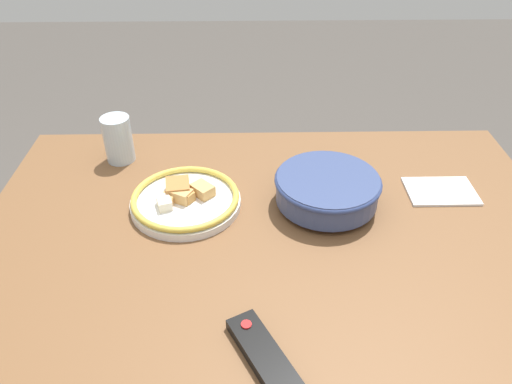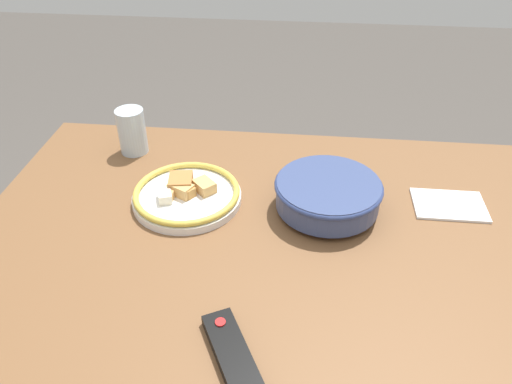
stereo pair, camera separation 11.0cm
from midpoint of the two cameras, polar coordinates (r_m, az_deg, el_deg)
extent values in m
cube|color=brown|center=(1.03, -1.09, -7.14)|extent=(1.26, 0.94, 0.04)
cylinder|color=brown|center=(1.68, 18.57, -6.66)|extent=(0.06, 0.06, 0.72)
cylinder|color=brown|center=(1.68, -20.54, -7.09)|extent=(0.06, 0.06, 0.72)
cylinder|color=#384775|center=(1.13, 5.22, -1.25)|extent=(0.10, 0.10, 0.01)
cylinder|color=#384775|center=(1.10, 5.32, 0.27)|extent=(0.23, 0.23, 0.06)
cylinder|color=#9E4C1E|center=(1.11, 5.31, 0.08)|extent=(0.20, 0.20, 0.05)
torus|color=navy|center=(1.09, 5.38, 1.20)|extent=(0.24, 0.24, 0.01)
cylinder|color=white|center=(1.14, -10.79, -1.33)|extent=(0.25, 0.25, 0.02)
torus|color=gold|center=(1.13, -10.88, -0.68)|extent=(0.24, 0.24, 0.01)
cube|color=#B2753D|center=(1.14, -11.65, 0.34)|extent=(0.06, 0.07, 0.03)
cube|color=tan|center=(1.12, -12.87, -1.10)|extent=(0.03, 0.05, 0.02)
cube|color=tan|center=(1.13, -8.91, 0.13)|extent=(0.06, 0.06, 0.03)
cube|color=tan|center=(1.12, -11.43, -0.44)|extent=(0.06, 0.05, 0.03)
cube|color=tan|center=(1.12, -10.92, -0.50)|extent=(0.05, 0.04, 0.02)
cube|color=silver|center=(1.11, -13.25, -1.32)|extent=(0.04, 0.05, 0.02)
cube|color=black|center=(0.83, -3.08, -18.35)|extent=(0.12, 0.18, 0.02)
cylinder|color=red|center=(0.86, -4.93, -15.01)|extent=(0.02, 0.02, 0.00)
cylinder|color=silver|center=(1.32, -17.84, 5.69)|extent=(0.07, 0.07, 0.12)
cube|color=white|center=(1.22, 17.97, 0.00)|extent=(0.16, 0.11, 0.01)
camera|label=1|loc=(0.06, -92.86, -2.07)|focal=35.00mm
camera|label=2|loc=(0.06, 87.14, 2.07)|focal=35.00mm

